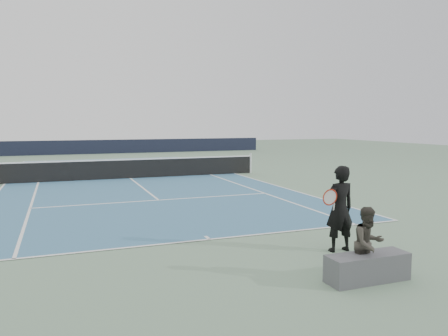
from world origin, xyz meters
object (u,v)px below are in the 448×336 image
object	(u,v)px
tennis_net	(130,168)
spectator_bench	(368,255)
tennis_ball	(370,253)
tennis_player	(339,209)

from	to	relation	value
tennis_net	spectator_bench	xyz separation A→B (m)	(1.68, -15.34, -0.04)
tennis_net	tennis_ball	distance (m)	14.42
tennis_player	tennis_ball	xyz separation A→B (m)	(0.43, -0.47, -0.88)
tennis_player	tennis_ball	world-z (taller)	tennis_player
tennis_player	tennis_net	bearing A→B (deg)	99.44
tennis_net	spectator_bench	distance (m)	15.43
tennis_net	tennis_player	distance (m)	13.88
tennis_net	spectator_bench	world-z (taller)	spectator_bench
tennis_player	spectator_bench	size ratio (longest dim) A/B	1.22
tennis_net	tennis_player	size ratio (longest dim) A/B	7.07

